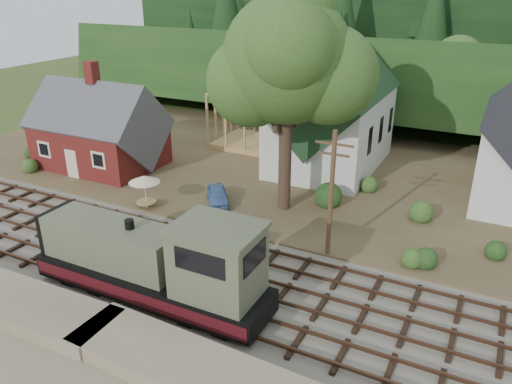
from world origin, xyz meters
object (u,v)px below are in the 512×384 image
at_px(car_blue, 217,195).
at_px(patio_set, 144,180).
at_px(locomotive, 158,265).
at_px(car_green, 95,157).

distance_m(car_blue, patio_set, 5.35).
xyz_separation_m(locomotive, car_green, (-17.76, 14.08, -1.41)).
bearing_deg(patio_set, car_blue, 35.19).
bearing_deg(patio_set, locomotive, -48.29).
xyz_separation_m(locomotive, car_blue, (-3.38, 11.46, -1.33)).
relative_size(locomotive, car_green, 3.98).
bearing_deg(car_green, locomotive, -125.41).
bearing_deg(car_green, car_blue, -97.31).
bearing_deg(locomotive, car_green, 141.59).
distance_m(car_green, patio_set, 11.71).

